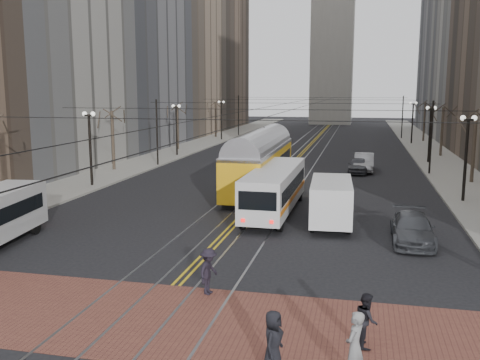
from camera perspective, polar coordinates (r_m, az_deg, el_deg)
The scene contains 22 objects.
ground at distance 22.24m, azimuth -6.01°, elevation -10.28°, with size 260.00×260.00×0.00m, color black.
sidewalk_left at distance 68.76m, azimuth -5.81°, elevation 3.34°, with size 5.00×140.00×0.15m, color gray.
sidewalk_right at distance 65.71m, azimuth 19.87°, elevation 2.53°, with size 5.00×140.00×0.15m, color gray.
crosswalk_band at distance 18.77m, azimuth -10.06°, elevation -14.23°, with size 25.00×6.00×0.01m, color brown.
streetcar_rails at distance 65.57m, azimuth 6.74°, elevation 2.96°, with size 4.80×130.00×0.02m, color gray.
centre_lines at distance 65.57m, azimuth 6.74°, elevation 2.96°, with size 0.42×130.00×0.01m, color gold.
building_left_mid at distance 73.90m, azimuth -13.87°, elevation 16.71°, with size 16.00×20.00×34.00m, color slate.
building_left_far at distance 111.30m, azimuth -4.34°, elevation 16.03°, with size 16.00×20.00×40.00m, color brown.
building_right_far at distance 108.12m, azimuth 23.55°, elevation 15.47°, with size 16.00×20.00×40.00m, color slate.
lamp_posts at distance 49.23m, azimuth 4.77°, elevation 4.06°, with size 27.60×57.20×5.60m.
street_trees at distance 55.65m, azimuth 5.71°, elevation 4.69°, with size 31.68×53.28×5.60m.
trolley_wires at distance 55.16m, azimuth 5.68°, elevation 5.66°, with size 25.96×120.00×6.60m.
streetcar at distance 40.27m, azimuth 2.16°, elevation 1.37°, with size 2.79×15.02×3.54m, color gold.
rear_bus at distance 32.84m, azimuth 3.75°, elevation -1.16°, with size 2.36×10.84×2.83m, color silver.
cargo_van at distance 30.30m, azimuth 9.69°, elevation -2.48°, with size 2.21×5.74×2.54m, color silver.
sedan_grey at distance 49.84m, azimuth 12.49°, elevation 1.53°, with size 1.70×4.23×1.44m, color #3C3D43.
sedan_silver at distance 51.19m, azimuth 13.09°, elevation 1.84°, with size 1.77×5.07×1.67m, color #A2A3A9.
sedan_parked at distance 28.03m, azimuth 17.91°, elevation -4.96°, with size 2.01×4.95×1.44m, color #3D4044.
pedestrian_a at distance 15.00m, azimuth 3.56°, elevation -16.82°, with size 0.84×0.55×1.73m, color black.
pedestrian_b at distance 14.81m, azimuth 12.13°, elevation -16.98°, with size 0.70×0.46×1.92m, color gray.
pedestrian_c at distance 16.75m, azimuth 13.33°, elevation -14.31°, with size 0.80×0.62×1.64m, color black.
pedestrian_d at distance 20.17m, azimuth -3.36°, elevation -9.68°, with size 1.13×0.65×1.75m, color black.
Camera 1 is at (6.84, -19.77, 7.56)m, focal length 40.00 mm.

